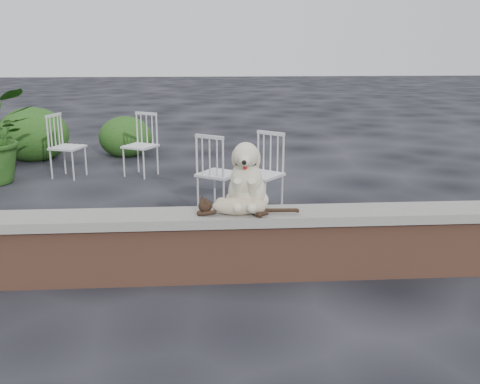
{
  "coord_description": "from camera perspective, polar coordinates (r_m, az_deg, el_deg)",
  "views": [
    {
      "loc": [
        0.61,
        -4.34,
        1.93
      ],
      "look_at": [
        0.93,
        0.2,
        0.7
      ],
      "focal_mm": 40.98,
      "sensor_mm": 36.0,
      "label": 1
    }
  ],
  "objects": [
    {
      "name": "chair_e",
      "position": [
        8.53,
        -17.54,
        4.57
      ],
      "size": [
        0.71,
        0.71,
        0.94
      ],
      "primitive_type": null,
      "rotation": [
        0.0,
        0.0,
        1.25
      ],
      "color": "silver",
      "rests_on": "ground"
    },
    {
      "name": "chair_d",
      "position": [
        6.41,
        2.23,
        1.95
      ],
      "size": [
        0.79,
        0.79,
        0.94
      ],
      "primitive_type": null,
      "rotation": [
        0.0,
        0.0,
        -0.72
      ],
      "color": "silver",
      "rests_on": "ground"
    },
    {
      "name": "brick_wall",
      "position": [
        4.7,
        -11.29,
        -6.15
      ],
      "size": [
        6.0,
        0.3,
        0.5
      ],
      "primitive_type": "cube",
      "color": "brown",
      "rests_on": "ground"
    },
    {
      "name": "capstone",
      "position": [
        4.6,
        -11.47,
        -2.79
      ],
      "size": [
        6.2,
        0.4,
        0.08
      ],
      "primitive_type": "cube",
      "color": "slate",
      "rests_on": "brick_wall"
    },
    {
      "name": "chair_b",
      "position": [
        8.37,
        -10.36,
        4.84
      ],
      "size": [
        0.76,
        0.76,
        0.94
      ],
      "primitive_type": null,
      "rotation": [
        0.0,
        0.0,
        -0.52
      ],
      "color": "silver",
      "rests_on": "ground"
    },
    {
      "name": "shrubbery",
      "position": [
        9.54,
        -21.12,
        4.81
      ],
      "size": [
        3.3,
        3.08,
        0.95
      ],
      "color": "#1E4915",
      "rests_on": "ground"
    },
    {
      "name": "chair_c",
      "position": [
        6.46,
        -2.22,
        2.04
      ],
      "size": [
        0.78,
        0.78,
        0.94
      ],
      "primitive_type": null,
      "rotation": [
        0.0,
        0.0,
        2.54
      ],
      "color": "silver",
      "rests_on": "ground"
    },
    {
      "name": "dog",
      "position": [
        4.57,
        0.73,
        1.85
      ],
      "size": [
        0.48,
        0.58,
        0.61
      ],
      "primitive_type": null,
      "rotation": [
        0.0,
        0.0,
        -0.16
      ],
      "color": "beige",
      "rests_on": "capstone"
    },
    {
      "name": "cat",
      "position": [
        4.47,
        -0.14,
        -1.35
      ],
      "size": [
        1.0,
        0.39,
        0.17
      ],
      "primitive_type": null,
      "rotation": [
        0.0,
        0.0,
        -0.16
      ],
      "color": "tan",
      "rests_on": "capstone"
    },
    {
      "name": "ground",
      "position": [
        4.79,
        -11.13,
        -8.94
      ],
      "size": [
        60.0,
        60.0,
        0.0
      ],
      "primitive_type": "plane",
      "color": "black",
      "rests_on": "ground"
    }
  ]
}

